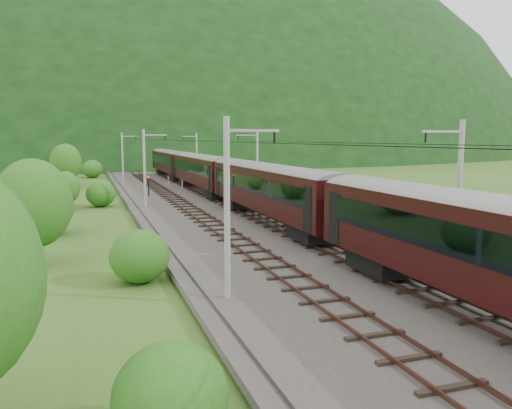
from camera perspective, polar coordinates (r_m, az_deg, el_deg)
name	(u,v)px	position (r m, az deg, el deg)	size (l,w,h in m)	color
ground	(350,290)	(25.09, 10.72, -9.62)	(600.00, 600.00, 0.00)	#38571B
railbed	(276,246)	(33.81, 2.33, -4.75)	(14.00, 220.00, 0.30)	#38332D
track_left	(242,245)	(32.99, -1.57, -4.66)	(2.40, 220.00, 0.27)	brown
track_right	(309,240)	(34.69, 6.04, -4.10)	(2.40, 220.00, 0.27)	brown
catenary_left	(145,166)	(53.19, -12.55, 4.31)	(2.54, 192.28, 8.00)	gray
catenary_right	(257,164)	(55.87, 0.06, 4.64)	(2.54, 192.28, 8.00)	gray
overhead_wires	(277,142)	(33.03, 2.40, 7.11)	(4.83, 198.00, 0.03)	black
mountain_main	(109,152)	(281.14, -16.48, 5.77)	(504.00, 360.00, 244.00)	black
train	(272,181)	(40.84, 1.81, 2.67)	(3.31, 185.30, 5.78)	black
hazard_post_near	(168,180)	(76.89, -9.98, 2.73)	(0.15, 0.15, 1.44)	red
hazard_post_far	(182,185)	(70.10, -8.44, 2.27)	(0.14, 0.14, 1.35)	red
signal	(148,184)	(63.03, -12.19, 2.28)	(0.27, 0.27, 2.45)	black
vegetation_left	(61,211)	(34.37, -21.42, -0.67)	(9.83, 143.42, 6.98)	#295316
vegetation_right	(433,222)	(38.05, 19.55, -1.93)	(7.87, 109.52, 3.10)	#295316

